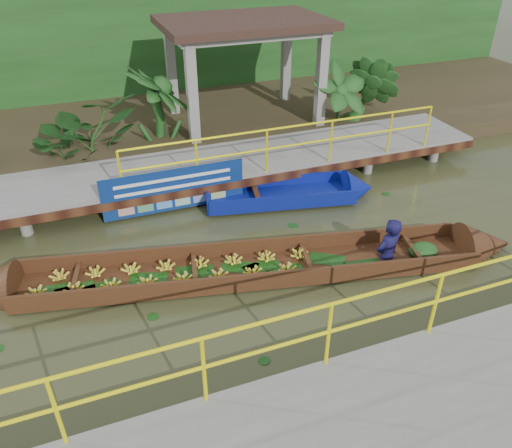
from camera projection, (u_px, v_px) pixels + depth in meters
name	position (u px, v px, depth m)	size (l,w,h in m)	color
ground	(205.00, 278.00, 8.97)	(80.00, 80.00, 0.00)	#35371B
land_strip	(136.00, 125.00, 14.79)	(30.00, 8.00, 0.45)	#2F2717
far_dock	(164.00, 174.00, 11.44)	(16.00, 2.06, 1.66)	slate
pavilion	(244.00, 33.00, 13.35)	(4.40, 3.00, 3.00)	slate
foliage_backdrop	(116.00, 45.00, 15.82)	(30.00, 0.80, 4.00)	#183F14
vendor_boat	(264.00, 262.00, 9.01)	(10.13, 3.07, 2.07)	#381E0F
moored_blue_boat	(319.00, 192.00, 11.38)	(3.96, 1.72, 0.92)	navy
blue_banner	(174.00, 189.00, 10.65)	(3.08, 0.04, 0.96)	navy
tropical_plants	(152.00, 110.00, 12.49)	(14.49, 1.49, 1.86)	#183F14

